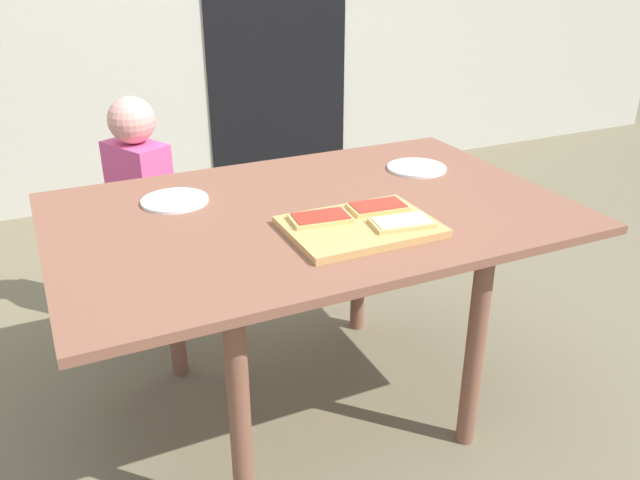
{
  "coord_description": "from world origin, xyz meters",
  "views": [
    {
      "loc": [
        -0.73,
        -1.63,
        1.45
      ],
      "look_at": [
        0.03,
        0.0,
        0.61
      ],
      "focal_mm": 36.64,
      "sensor_mm": 36.0,
      "label": 1
    }
  ],
  "objects_px": {
    "cutting_board": "(360,227)",
    "pizza_slice_far_right": "(378,207)",
    "plate_white_right": "(417,168)",
    "pizza_slice_far_left": "(321,218)",
    "pizza_slice_near_right": "(402,222)",
    "plate_white_left": "(175,201)",
    "dining_table": "(311,234)",
    "child_left": "(142,201)"
  },
  "relations": [
    {
      "from": "dining_table",
      "to": "plate_white_left",
      "type": "bearing_deg",
      "value": 147.67
    },
    {
      "from": "dining_table",
      "to": "child_left",
      "type": "xyz_separation_m",
      "value": [
        -0.37,
        0.74,
        -0.1
      ]
    },
    {
      "from": "pizza_slice_near_right",
      "to": "child_left",
      "type": "bearing_deg",
      "value": 117.72
    },
    {
      "from": "pizza_slice_far_right",
      "to": "pizza_slice_near_right",
      "type": "height_order",
      "value": "same"
    },
    {
      "from": "dining_table",
      "to": "pizza_slice_near_right",
      "type": "relative_size",
      "value": 8.44
    },
    {
      "from": "cutting_board",
      "to": "dining_table",
      "type": "bearing_deg",
      "value": 106.25
    },
    {
      "from": "pizza_slice_far_right",
      "to": "pizza_slice_far_left",
      "type": "relative_size",
      "value": 0.99
    },
    {
      "from": "cutting_board",
      "to": "plate_white_left",
      "type": "bearing_deg",
      "value": 134.23
    },
    {
      "from": "cutting_board",
      "to": "pizza_slice_far_right",
      "type": "distance_m",
      "value": 0.12
    },
    {
      "from": "pizza_slice_far_right",
      "to": "child_left",
      "type": "relative_size",
      "value": 0.18
    },
    {
      "from": "plate_white_left",
      "to": "child_left",
      "type": "relative_size",
      "value": 0.22
    },
    {
      "from": "child_left",
      "to": "plate_white_left",
      "type": "bearing_deg",
      "value": -87.87
    },
    {
      "from": "plate_white_left",
      "to": "pizza_slice_far_left",
      "type": "bearing_deg",
      "value": -48.28
    },
    {
      "from": "cutting_board",
      "to": "pizza_slice_far_right",
      "type": "height_order",
      "value": "pizza_slice_far_right"
    },
    {
      "from": "pizza_slice_far_right",
      "to": "plate_white_right",
      "type": "distance_m",
      "value": 0.45
    },
    {
      "from": "child_left",
      "to": "dining_table",
      "type": "bearing_deg",
      "value": -63.42
    },
    {
      "from": "pizza_slice_far_right",
      "to": "dining_table",
      "type": "bearing_deg",
      "value": 139.21
    },
    {
      "from": "dining_table",
      "to": "pizza_slice_far_left",
      "type": "xyz_separation_m",
      "value": [
        -0.03,
        -0.14,
        0.11
      ]
    },
    {
      "from": "pizza_slice_near_right",
      "to": "cutting_board",
      "type": "bearing_deg",
      "value": 148.67
    },
    {
      "from": "dining_table",
      "to": "pizza_slice_near_right",
      "type": "xyz_separation_m",
      "value": [
        0.15,
        -0.26,
        0.11
      ]
    },
    {
      "from": "pizza_slice_near_right",
      "to": "plate_white_right",
      "type": "distance_m",
      "value": 0.54
    },
    {
      "from": "pizza_slice_far_left",
      "to": "plate_white_right",
      "type": "relative_size",
      "value": 0.86
    },
    {
      "from": "pizza_slice_near_right",
      "to": "plate_white_left",
      "type": "xyz_separation_m",
      "value": [
        -0.51,
        0.48,
        -0.02
      ]
    },
    {
      "from": "pizza_slice_far_right",
      "to": "cutting_board",
      "type": "bearing_deg",
      "value": -143.96
    },
    {
      "from": "pizza_slice_far_left",
      "to": "plate_white_right",
      "type": "distance_m",
      "value": 0.6
    },
    {
      "from": "pizza_slice_far_left",
      "to": "child_left",
      "type": "distance_m",
      "value": 0.97
    },
    {
      "from": "cutting_board",
      "to": "pizza_slice_far_left",
      "type": "xyz_separation_m",
      "value": [
        -0.09,
        0.06,
        0.02
      ]
    },
    {
      "from": "pizza_slice_near_right",
      "to": "plate_white_right",
      "type": "height_order",
      "value": "pizza_slice_near_right"
    },
    {
      "from": "dining_table",
      "to": "pizza_slice_near_right",
      "type": "distance_m",
      "value": 0.32
    },
    {
      "from": "cutting_board",
      "to": "pizza_slice_near_right",
      "type": "xyz_separation_m",
      "value": [
        0.1,
        -0.06,
        0.02
      ]
    },
    {
      "from": "pizza_slice_far_right",
      "to": "pizza_slice_near_right",
      "type": "relative_size",
      "value": 0.97
    },
    {
      "from": "pizza_slice_far_right",
      "to": "plate_white_right",
      "type": "xyz_separation_m",
      "value": [
        0.33,
        0.3,
        -0.02
      ]
    },
    {
      "from": "cutting_board",
      "to": "plate_white_left",
      "type": "relative_size",
      "value": 1.99
    },
    {
      "from": "cutting_board",
      "to": "pizza_slice_far_right",
      "type": "bearing_deg",
      "value": 36.04
    },
    {
      "from": "cutting_board",
      "to": "child_left",
      "type": "xyz_separation_m",
      "value": [
        -0.43,
        0.94,
        -0.19
      ]
    },
    {
      "from": "pizza_slice_far_right",
      "to": "pizza_slice_far_left",
      "type": "height_order",
      "value": "same"
    },
    {
      "from": "cutting_board",
      "to": "child_left",
      "type": "distance_m",
      "value": 1.05
    },
    {
      "from": "cutting_board",
      "to": "plate_white_right",
      "type": "distance_m",
      "value": 0.56
    },
    {
      "from": "pizza_slice_near_right",
      "to": "plate_white_left",
      "type": "relative_size",
      "value": 0.88
    },
    {
      "from": "cutting_board",
      "to": "pizza_slice_near_right",
      "type": "distance_m",
      "value": 0.11
    },
    {
      "from": "plate_white_left",
      "to": "dining_table",
      "type": "bearing_deg",
      "value": -32.33
    },
    {
      "from": "cutting_board",
      "to": "pizza_slice_far_right",
      "type": "xyz_separation_m",
      "value": [
        0.09,
        0.07,
        0.02
      ]
    }
  ]
}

